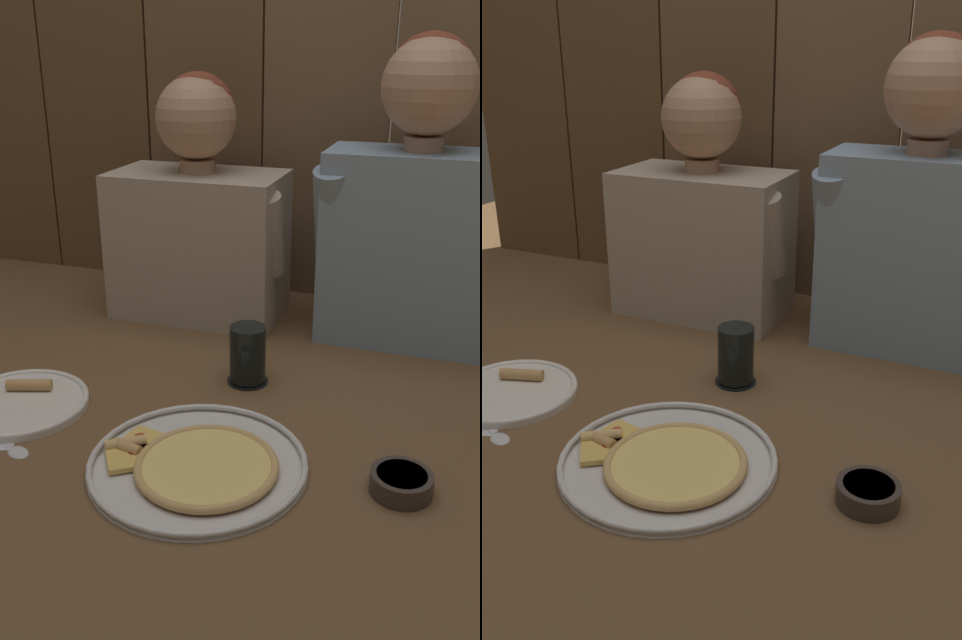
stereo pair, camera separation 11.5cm
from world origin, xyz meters
TOP-DOWN VIEW (x-y plane):
  - ground_plane at (0.00, 0.00)m, footprint 3.20×3.20m
  - pizza_tray at (-0.01, -0.09)m, footprint 0.35×0.35m
  - dinner_plate at (-0.39, -0.02)m, footprint 0.25×0.25m
  - drinking_glass at (-0.02, 0.21)m, footprint 0.08×0.08m
  - dipping_bowl at (0.30, -0.05)m, footprint 0.09×0.09m
  - table_spoon at (-0.33, -0.14)m, footprint 0.13×0.08m
  - diner_left at (-0.25, 0.52)m, footprint 0.44×0.23m
  - diner_right at (0.25, 0.52)m, footprint 0.42×0.21m
  - wooden_backdrop_wall at (0.00, 0.75)m, footprint 2.19×0.03m

SIDE VIEW (x-z plane):
  - ground_plane at x=0.00m, z-range 0.00..0.00m
  - table_spoon at x=-0.33m, z-range 0.00..0.01m
  - dinner_plate at x=-0.39m, z-range -0.01..0.03m
  - pizza_tray at x=-0.01m, z-range 0.00..0.02m
  - dipping_bowl at x=0.30m, z-range 0.00..0.04m
  - drinking_glass at x=-0.02m, z-range 0.00..0.12m
  - diner_left at x=-0.25m, z-range -0.03..0.53m
  - diner_right at x=0.25m, z-range -0.02..0.63m
  - wooden_backdrop_wall at x=0.00m, z-range 0.00..1.36m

